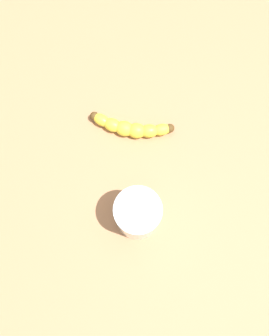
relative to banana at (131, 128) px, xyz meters
The scene contains 3 objects.
wooden_tabletop 4.09cm from the banana, behind, with size 120.00×120.00×3.00cm, color #A7734E.
banana is the anchor object (origin of this frame).
smoothie_glass 21.44cm from the banana, 136.48° to the left, with size 9.56×9.56×12.20cm.
Camera 1 is at (-19.72, 23.24, 84.05)cm, focal length 38.82 mm.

